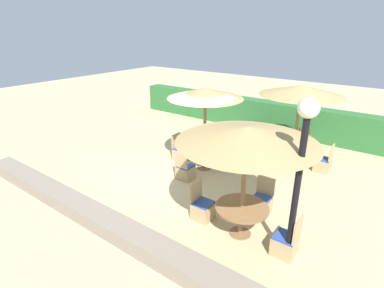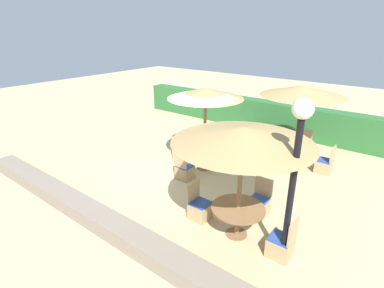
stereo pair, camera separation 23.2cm
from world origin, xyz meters
The scene contains 19 objects.
ground_plane centered at (0.00, 0.00, 0.00)m, with size 40.00×40.00×0.00m, color #C6B284.
hedge_row centered at (0.00, 5.84, 0.66)m, with size 13.00×0.70×1.32m, color #2D6B33.
stone_border centered at (0.00, -3.07, 0.19)m, with size 10.00×0.56×0.37m, color gray.
lamp_post centered at (3.95, -1.57, 2.35)m, with size 0.36×0.36×3.32m.
parasol_back_right centered at (2.49, 2.96, 2.51)m, with size 2.59×2.59×2.69m.
round_table_back_right centered at (2.49, 2.96, 0.58)m, with size 1.13×1.13×0.73m.
patio_chair_back_right_east centered at (3.47, 3.01, 0.26)m, with size 0.46×0.46×0.93m.
patio_chair_back_right_north centered at (2.44, 3.97, 0.26)m, with size 0.46×0.46×0.93m.
patio_chair_back_right_west centered at (1.41, 2.93, 0.26)m, with size 0.46×0.46×0.93m.
parasol_front_right centered at (2.81, -1.39, 2.38)m, with size 2.88×2.88×2.55m.
round_table_front_right centered at (2.81, -1.39, 0.58)m, with size 1.18×1.18×0.71m.
patio_chair_front_right_east centered at (3.85, -1.43, 0.26)m, with size 0.46×0.46×0.93m.
patio_chair_front_right_north centered at (2.84, -0.36, 0.26)m, with size 0.46×0.46×0.93m.
patio_chair_front_right_west centered at (1.78, -1.39, 0.26)m, with size 0.46×0.46×0.93m.
parasol_center centered at (0.25, 0.94, 2.49)m, with size 2.33×2.33×2.67m.
round_table_center centered at (0.25, 0.94, 0.55)m, with size 1.00×1.00×0.71m.
patio_chair_center_west centered at (-0.78, 0.99, 0.26)m, with size 0.46×0.46×0.93m.
patio_chair_center_north centered at (0.20, 1.85, 0.26)m, with size 0.46×0.46×0.93m.
patio_chair_center_south centered at (0.20, -0.03, 0.26)m, with size 0.46×0.46×0.93m.
Camera 2 is at (5.40, -6.38, 4.37)m, focal length 28.00 mm.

